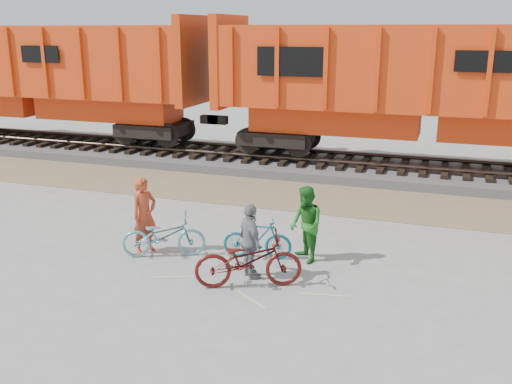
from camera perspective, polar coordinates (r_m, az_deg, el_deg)
ground at (r=11.76m, az=-2.26°, el=-7.65°), size 120.00×120.00×0.00m
gravel_strip at (r=16.70m, az=4.54°, el=-0.42°), size 120.00×3.00×0.02m
ballast_bed at (r=19.96m, az=7.08°, el=2.65°), size 120.00×4.00×0.30m
track at (r=19.89m, az=7.11°, el=3.55°), size 120.00×2.60×0.24m
hopper_car_left at (r=24.69m, az=-20.84°, el=11.00°), size 14.00×3.13×4.65m
hopper_car_center at (r=19.12m, az=17.20°, el=10.16°), size 14.00×3.13×4.65m
bicycle_blue at (r=12.35m, az=-9.22°, el=-4.33°), size 1.87×1.29×0.93m
bicycle_teal at (r=12.09m, az=0.13°, el=-4.70°), size 1.52×0.67×0.88m
bicycle_maroon at (r=10.77m, az=-0.77°, el=-6.86°), size 2.14×1.46×1.06m
person_solo at (r=12.55m, az=-11.10°, el=-2.29°), size 0.61×0.72×1.68m
person_man at (r=11.89m, az=5.01°, el=-3.27°), size 0.97×0.99×1.61m
person_woman at (r=11.07m, az=-0.57°, el=-4.96°), size 0.86×0.90×1.51m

